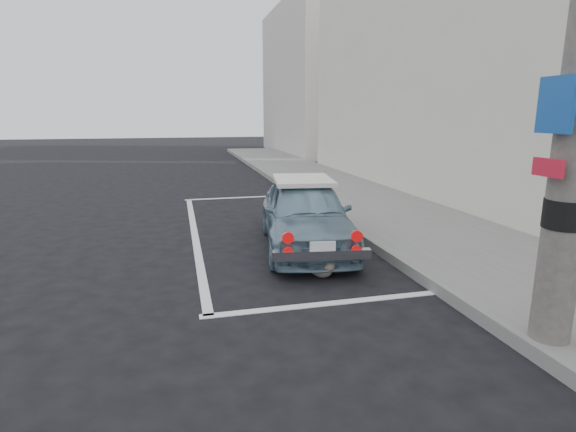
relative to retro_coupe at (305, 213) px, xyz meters
name	(u,v)px	position (x,y,z in m)	size (l,w,h in m)	color
ground	(280,291)	(-0.83, -1.75, -0.57)	(80.00, 80.00, 0.00)	black
sidewalk	(427,230)	(2.37, 0.25, -0.50)	(2.80, 40.00, 0.15)	slate
shop_building	(515,52)	(5.50, 2.25, 2.92)	(3.50, 18.00, 7.00)	beige
building_far	(311,81)	(5.52, 18.25, 3.43)	(3.50, 10.00, 8.00)	#BCB3AB
pline_rear	(332,303)	(-0.33, -2.25, -0.57)	(3.00, 0.12, 0.01)	silver
pline_front	(243,197)	(-0.33, 4.75, -0.57)	(3.00, 0.12, 0.01)	silver
pline_side	(195,234)	(-1.73, 1.25, -0.57)	(0.12, 7.00, 0.01)	silver
retro_coupe	(305,213)	(0.00, 0.00, 0.00)	(1.80, 3.47, 1.13)	#6A8A9C
cat	(322,267)	(-0.17, -1.39, -0.43)	(0.37, 0.53, 0.30)	brown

